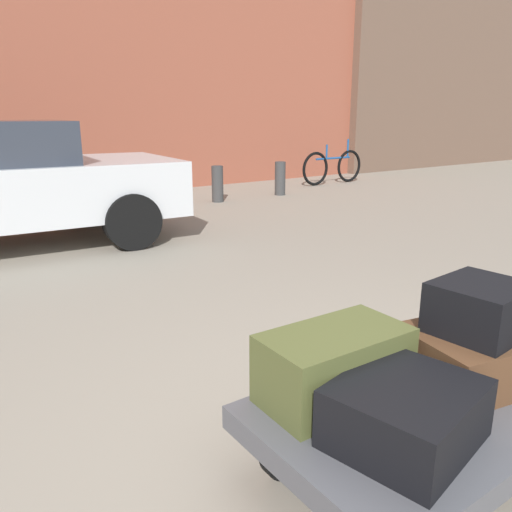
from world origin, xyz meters
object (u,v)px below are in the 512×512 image
at_px(luggage_cart, 421,416).
at_px(bollard_kerb_near, 217,184).
at_px(suitcase_brown_rear_left, 474,355).
at_px(duffel_bag_black_topmost_pile, 480,308).
at_px(bicycle_leaning, 333,167).
at_px(suitcase_black_front_left, 406,413).
at_px(bollard_kerb_mid, 280,178).
at_px(duffel_bag_olive_rear_right, 334,365).

bearing_deg(luggage_cart, bollard_kerb_near, 66.01).
bearing_deg(suitcase_brown_rear_left, bollard_kerb_near, 79.58).
xyz_separation_m(duffel_bag_black_topmost_pile, bicycle_leaning, (5.90, 7.16, -0.30)).
xyz_separation_m(suitcase_black_front_left, duffel_bag_black_topmost_pile, (0.62, 0.12, 0.22)).
xyz_separation_m(bollard_kerb_near, bollard_kerb_mid, (1.38, 0.00, 0.00)).
bearing_deg(duffel_bag_olive_rear_right, duffel_bag_black_topmost_pile, -20.12).
xyz_separation_m(suitcase_black_front_left, bicycle_leaning, (6.52, 7.28, -0.08)).
bearing_deg(luggage_cart, suitcase_brown_rear_left, 0.20).
xyz_separation_m(duffel_bag_black_topmost_pile, bollard_kerb_near, (2.56, 6.52, -0.36)).
xyz_separation_m(duffel_bag_olive_rear_right, suitcase_black_front_left, (0.00, -0.37, -0.03)).
bearing_deg(luggage_cart, bollard_kerb_mid, 56.68).
bearing_deg(suitcase_brown_rear_left, luggage_cart, -168.80).
bearing_deg(bollard_kerb_mid, suitcase_brown_rear_left, -121.15).
xyz_separation_m(suitcase_black_front_left, bollard_kerb_near, (3.18, 6.65, -0.14)).
distance_m(bollard_kerb_near, bollard_kerb_mid, 1.38).
height_order(suitcase_brown_rear_left, bollard_kerb_mid, bollard_kerb_mid).
xyz_separation_m(luggage_cart, bollard_kerb_mid, (4.29, 6.52, 0.04)).
bearing_deg(duffel_bag_black_topmost_pile, duffel_bag_olive_rear_right, 153.78).
bearing_deg(luggage_cart, bicycle_leaning, 48.89).
distance_m(suitcase_black_front_left, bicycle_leaning, 9.77).
xyz_separation_m(suitcase_brown_rear_left, bollard_kerb_near, (2.56, 6.52, -0.14)).
distance_m(duffel_bag_black_topmost_pile, bollard_kerb_mid, 7.63).
bearing_deg(duffel_bag_olive_rear_right, luggage_cart, -40.37).
xyz_separation_m(luggage_cart, bollard_kerb_near, (2.90, 6.52, 0.04)).
relative_size(duffel_bag_black_topmost_pile, bollard_kerb_mid, 0.62).
height_order(duffel_bag_black_topmost_pile, bicycle_leaning, bicycle_leaning).
relative_size(suitcase_brown_rear_left, bollard_kerb_near, 0.92).
bearing_deg(duffel_bag_black_topmost_pile, suitcase_brown_rear_left, 0.00).
distance_m(luggage_cart, suitcase_black_front_left, 0.35).
bearing_deg(bollard_kerb_mid, suitcase_black_front_left, -124.45).
bearing_deg(suitcase_brown_rear_left, duffel_bag_olive_rear_right, 169.63).
bearing_deg(bollard_kerb_near, suitcase_black_front_left, -115.54).
height_order(luggage_cart, suitcase_black_front_left, suitcase_black_front_left).
distance_m(suitcase_brown_rear_left, duffel_bag_black_topmost_pile, 0.22).
relative_size(suitcase_brown_rear_left, bicycle_leaning, 0.33).
bearing_deg(duffel_bag_olive_rear_right, bollard_kerb_near, 64.41).
bearing_deg(suitcase_black_front_left, suitcase_brown_rear_left, -0.55).
bearing_deg(luggage_cart, suitcase_black_front_left, -155.86).
bearing_deg(suitcase_black_front_left, luggage_cart, 12.32).
xyz_separation_m(suitcase_brown_rear_left, duffel_bag_olive_rear_right, (-0.62, 0.24, 0.03)).
relative_size(luggage_cart, duffel_bag_black_topmost_pile, 3.59).
height_order(suitcase_brown_rear_left, duffel_bag_olive_rear_right, duffel_bag_olive_rear_right).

